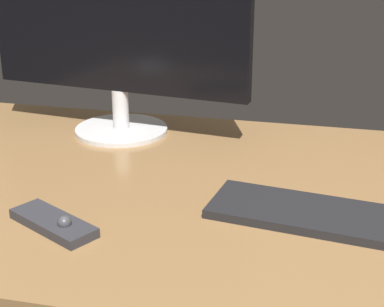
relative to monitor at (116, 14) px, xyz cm
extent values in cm
cube|color=olive|center=(27.68, -26.99, -28.78)|extent=(140.00, 84.00, 2.00)
cylinder|color=silver|center=(0.00, 0.00, -27.27)|extent=(21.97, 21.97, 1.02)
cylinder|color=silver|center=(0.00, 0.00, -22.07)|extent=(3.86, 3.86, 9.38)
cube|color=black|center=(0.00, 0.00, 2.30)|extent=(62.42, 10.34, 39.36)
cube|color=black|center=(46.39, -34.82, -27.00)|extent=(35.98, 18.62, 1.56)
cube|color=#2D2D33|center=(4.82, -48.28, -26.94)|extent=(17.74, 13.36, 1.68)
sphere|color=#3F3F44|center=(7.58, -49.79, -25.69)|extent=(2.33, 2.33, 2.33)
camera|label=1|loc=(48.99, -134.26, 22.63)|focal=58.94mm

